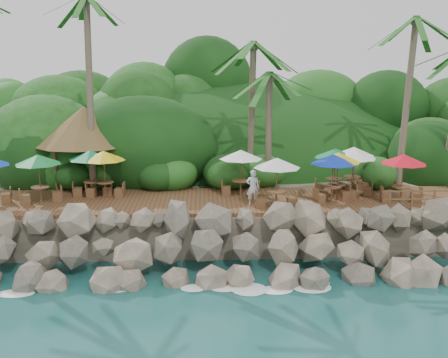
{
  "coord_description": "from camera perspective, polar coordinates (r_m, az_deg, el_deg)",
  "views": [
    {
      "loc": [
        -1.03,
        -19.11,
        9.06
      ],
      "look_at": [
        0.0,
        6.0,
        3.4
      ],
      "focal_mm": 40.02,
      "sensor_mm": 36.0,
      "label": 1
    }
  ],
  "objects": [
    {
      "name": "terrace",
      "position": [
        26.05,
        -0.0,
        -2.58
      ],
      "size": [
        26.0,
        5.0,
        0.2
      ],
      "primitive_type": "cube",
      "color": "brown",
      "rests_on": "land_base"
    },
    {
      "name": "seawall",
      "position": [
        22.56,
        0.42,
        -7.83
      ],
      "size": [
        29.0,
        4.0,
        2.3
      ],
      "primitive_type": null,
      "color": "gray",
      "rests_on": "ground"
    },
    {
      "name": "land_base",
      "position": [
        36.02,
        -0.65,
        -0.15
      ],
      "size": [
        32.0,
        25.2,
        2.1
      ],
      "primitive_type": "cube",
      "color": "gray",
      "rests_on": "ground"
    },
    {
      "name": "jungle_hill",
      "position": [
        43.57,
        -0.94,
        0.69
      ],
      "size": [
        44.8,
        28.0,
        15.4
      ],
      "primitive_type": "ellipsoid",
      "color": "#143811",
      "rests_on": "ground"
    },
    {
      "name": "jungle_foliage",
      "position": [
        35.31,
        -0.6,
        -2.17
      ],
      "size": [
        44.0,
        16.0,
        12.0
      ],
      "primitive_type": null,
      "color": "#143811",
      "rests_on": "ground"
    },
    {
      "name": "waiter",
      "position": [
        24.75,
        3.32,
        -1.01
      ],
      "size": [
        0.74,
        0.56,
        1.81
      ],
      "primitive_type": "imported",
      "rotation": [
        0.0,
        0.0,
        2.93
      ],
      "color": "white",
      "rests_on": "terrace"
    },
    {
      "name": "ground",
      "position": [
        21.17,
        0.68,
        -12.65
      ],
      "size": [
        140.0,
        140.0,
        0.0
      ],
      "primitive_type": "plane",
      "color": "#19514F",
      "rests_on": "ground"
    },
    {
      "name": "palapa",
      "position": [
        29.73,
        -15.63,
        5.92
      ],
      "size": [
        5.57,
        5.57,
        4.6
      ],
      "color": "brown",
      "rests_on": "ground"
    },
    {
      "name": "foam_line",
      "position": [
        21.43,
        0.64,
        -12.23
      ],
      "size": [
        25.2,
        0.8,
        0.06
      ],
      "color": "white",
      "rests_on": "ground"
    },
    {
      "name": "palms",
      "position": [
        28.06,
        2.06,
        16.97
      ],
      "size": [
        33.28,
        7.2,
        12.07
      ],
      "color": "brown",
      "rests_on": "ground"
    },
    {
      "name": "dining_clusters",
      "position": [
        25.75,
        1.77,
        2.18
      ],
      "size": [
        23.09,
        5.42,
        2.48
      ],
      "color": "brown",
      "rests_on": "terrace"
    }
  ]
}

